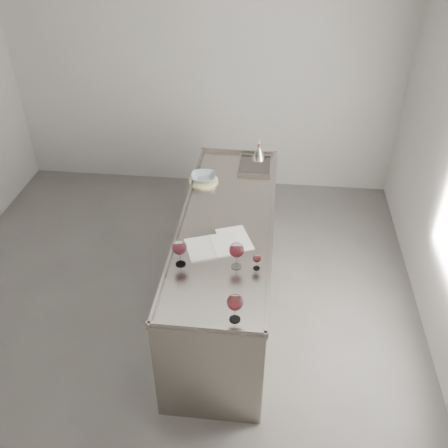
# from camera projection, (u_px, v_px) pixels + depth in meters

# --- Properties ---
(room_shell) EXTENTS (4.54, 5.04, 2.84)m
(room_shell) POSITION_uv_depth(u_px,v_px,m) (154.00, 188.00, 3.60)
(room_shell) COLOR #514E4C
(room_shell) RESTS_ON ground
(counter) EXTENTS (0.77, 2.42, 0.97)m
(counter) POSITION_uv_depth(u_px,v_px,m) (227.00, 264.00, 4.34)
(counter) COLOR gray
(counter) RESTS_ON ground
(wine_glass_left) EXTENTS (0.11, 0.11, 0.21)m
(wine_glass_left) POSITION_uv_depth(u_px,v_px,m) (180.00, 248.00, 3.53)
(wine_glass_left) COLOR white
(wine_glass_left) RESTS_ON counter
(wine_glass_middle) EXTENTS (0.11, 0.11, 0.21)m
(wine_glass_middle) POSITION_uv_depth(u_px,v_px,m) (237.00, 251.00, 3.51)
(wine_glass_middle) COLOR white
(wine_glass_middle) RESTS_ON counter
(wine_glass_right) EXTENTS (0.11, 0.11, 0.21)m
(wine_glass_right) POSITION_uv_depth(u_px,v_px,m) (235.00, 303.00, 3.09)
(wine_glass_right) COLOR white
(wine_glass_right) RESTS_ON counter
(wine_glass_small) EXTENTS (0.06, 0.06, 0.13)m
(wine_glass_small) POSITION_uv_depth(u_px,v_px,m) (257.00, 259.00, 3.53)
(wine_glass_small) COLOR white
(wine_glass_small) RESTS_ON counter
(notebook) EXTENTS (0.47, 0.40, 0.02)m
(notebook) POSITION_uv_depth(u_px,v_px,m) (213.00, 246.00, 3.78)
(notebook) COLOR white
(notebook) RESTS_ON counter
(loose_paper_top) EXTENTS (0.33, 0.39, 0.00)m
(loose_paper_top) POSITION_uv_depth(u_px,v_px,m) (234.00, 239.00, 3.86)
(loose_paper_top) COLOR silver
(loose_paper_top) RESTS_ON counter
(trivet) EXTENTS (0.32, 0.32, 0.02)m
(trivet) POSITION_uv_depth(u_px,v_px,m) (204.00, 181.00, 4.56)
(trivet) COLOR #D4C989
(trivet) RESTS_ON counter
(ceramic_bowl) EXTENTS (0.25, 0.25, 0.05)m
(ceramic_bowl) POSITION_uv_depth(u_px,v_px,m) (203.00, 177.00, 4.53)
(ceramic_bowl) COLOR #8B9EA2
(ceramic_bowl) RESTS_ON trivet
(wine_funnel) EXTENTS (0.14, 0.14, 0.21)m
(wine_funnel) POSITION_uv_depth(u_px,v_px,m) (259.00, 153.00, 4.88)
(wine_funnel) COLOR #ACA699
(wine_funnel) RESTS_ON counter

